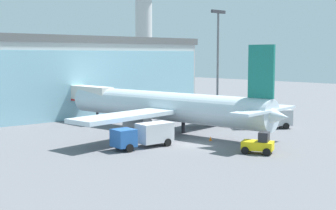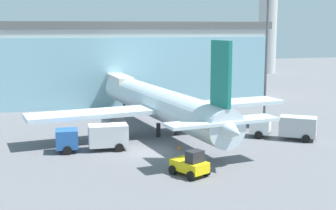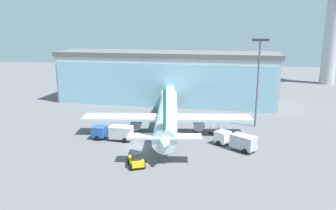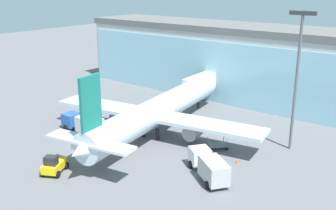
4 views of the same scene
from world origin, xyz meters
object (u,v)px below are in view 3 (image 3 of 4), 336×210
at_px(airplane, 167,115).
at_px(fuel_truck, 236,140).
at_px(jet_bridge, 169,93).
at_px(pushback_tug, 136,160).
at_px(safety_cone_wingtip, 240,137).
at_px(safety_cone_nose, 158,145).
at_px(catering_truck, 114,132).
at_px(baggage_cart, 217,131).
at_px(apron_light_mast, 258,75).
at_px(control_tower, 333,23).

height_order(airplane, fuel_truck, airplane).
height_order(jet_bridge, pushback_tug, jet_bridge).
bearing_deg(safety_cone_wingtip, safety_cone_nose, -156.40).
xyz_separation_m(jet_bridge, fuel_truck, (14.72, -24.84, -2.70)).
relative_size(jet_bridge, catering_truck, 1.86).
distance_m(baggage_cart, safety_cone_nose, 13.06).
height_order(apron_light_mast, airplane, apron_light_mast).
distance_m(airplane, catering_truck, 10.83).
bearing_deg(jet_bridge, baggage_cart, -147.88).
bearing_deg(pushback_tug, control_tower, -57.62).
bearing_deg(apron_light_mast, baggage_cart, -143.72).
bearing_deg(baggage_cart, apron_light_mast, -8.54).
distance_m(jet_bridge, fuel_truck, 29.00).
xyz_separation_m(control_tower, fuel_truck, (-35.49, -68.77, -19.32)).
bearing_deg(fuel_truck, pushback_tug, 69.78).
xyz_separation_m(apron_light_mast, baggage_cart, (-7.73, -5.68, -10.04)).
bearing_deg(safety_cone_wingtip, catering_truck, -170.25).
bearing_deg(control_tower, safety_cone_wingtip, -118.49).
distance_m(catering_truck, safety_cone_wingtip, 22.83).
xyz_separation_m(airplane, baggage_cart, (9.53, 0.28, -2.95)).
xyz_separation_m(pushback_tug, safety_cone_wingtip, (15.86, 14.50, -0.70)).
bearing_deg(baggage_cart, safety_cone_nose, 175.88).
bearing_deg(baggage_cart, catering_truck, 153.99).
distance_m(control_tower, apron_light_mast, 64.39).
distance_m(airplane, baggage_cart, 9.98).
bearing_deg(pushback_tug, airplane, -32.37).
distance_m(fuel_truck, safety_cone_wingtip, 5.39).
bearing_deg(safety_cone_nose, control_tower, 55.15).
height_order(control_tower, airplane, control_tower).
height_order(airplane, pushback_tug, airplane).
bearing_deg(control_tower, pushback_tug, -122.82).
height_order(catering_truck, pushback_tug, catering_truck).
xyz_separation_m(airplane, safety_cone_nose, (-0.38, -8.24, -3.17)).
height_order(baggage_cart, safety_cone_nose, baggage_cart).
distance_m(pushback_tug, safety_cone_nose, 8.60).
relative_size(fuel_truck, pushback_tug, 1.95).
xyz_separation_m(apron_light_mast, safety_cone_nose, (-17.64, -14.19, -10.26)).
xyz_separation_m(airplane, fuel_truck, (12.68, -7.27, -1.98)).
bearing_deg(catering_truck, airplane, -141.51).
relative_size(control_tower, catering_truck, 4.58).
xyz_separation_m(fuel_truck, safety_cone_wingtip, (0.97, 5.16, -1.19)).
height_order(airplane, baggage_cart, airplane).
height_order(control_tower, pushback_tug, control_tower).
height_order(jet_bridge, catering_truck, jet_bridge).
bearing_deg(jet_bridge, fuel_truck, -151.00).
xyz_separation_m(pushback_tug, safety_cone_nose, (1.83, 8.37, -0.70)).
distance_m(control_tower, safety_cone_wingtip, 75.22).
xyz_separation_m(jet_bridge, control_tower, (50.21, 43.93, 16.62)).
relative_size(airplane, baggage_cart, 11.59).
xyz_separation_m(jet_bridge, apron_light_mast, (19.29, -11.61, 6.37)).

